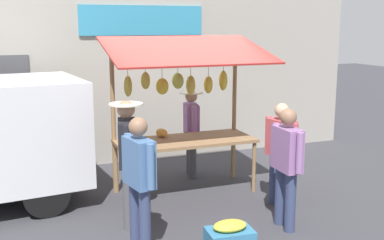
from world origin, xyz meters
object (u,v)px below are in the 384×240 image
(shopper_with_ponytail, at_px, (127,152))
(produce_crate_near, at_px, (230,236))
(shopper_with_shopping_bag, at_px, (139,175))
(shopper_in_striped_shirt, at_px, (287,160))
(vendor_with_sunhat, at_px, (191,127))
(market_stall, at_px, (183,97))
(shopper_in_grey_tee, at_px, (281,148))

(shopper_with_ponytail, bearing_deg, produce_crate_near, -127.07)
(shopper_with_ponytail, distance_m, produce_crate_near, 1.73)
(shopper_with_shopping_bag, relative_size, shopper_in_striped_shirt, 1.01)
(shopper_in_striped_shirt, height_order, produce_crate_near, shopper_in_striped_shirt)
(vendor_with_sunhat, bearing_deg, produce_crate_near, -0.28)
(produce_crate_near, bearing_deg, vendor_with_sunhat, -102.14)
(vendor_with_sunhat, distance_m, produce_crate_near, 3.02)
(market_stall, height_order, shopper_with_ponytail, market_stall)
(vendor_with_sunhat, bearing_deg, market_stall, -19.03)
(shopper_with_shopping_bag, height_order, produce_crate_near, shopper_with_shopping_bag)
(market_stall, bearing_deg, vendor_with_sunhat, -120.89)
(vendor_with_sunhat, relative_size, shopper_with_shopping_bag, 0.95)
(shopper_with_shopping_bag, relative_size, shopper_with_ponytail, 0.95)
(vendor_with_sunhat, bearing_deg, shopper_in_striped_shirt, 19.63)
(shopper_in_striped_shirt, xyz_separation_m, shopper_in_grey_tee, (-0.34, -0.71, -0.04))
(market_stall, relative_size, shopper_in_grey_tee, 1.60)
(shopper_with_shopping_bag, bearing_deg, shopper_in_striped_shirt, -102.65)
(shopper_with_ponytail, xyz_separation_m, produce_crate_near, (-0.96, 1.16, -0.86))
(market_stall, height_order, shopper_in_striped_shirt, market_stall)
(market_stall, distance_m, shopper_in_striped_shirt, 2.10)
(vendor_with_sunhat, height_order, shopper_in_grey_tee, shopper_in_grey_tee)
(shopper_in_grey_tee, bearing_deg, market_stall, 34.95)
(market_stall, relative_size, shopper_with_shopping_bag, 1.53)
(market_stall, relative_size, vendor_with_sunhat, 1.61)
(shopper_in_striped_shirt, height_order, shopper_in_grey_tee, shopper_in_striped_shirt)
(shopper_in_grey_tee, relative_size, produce_crate_near, 2.66)
(shopper_with_ponytail, distance_m, shopper_in_grey_tee, 2.27)
(shopper_with_shopping_bag, height_order, shopper_in_grey_tee, shopper_with_shopping_bag)
(vendor_with_sunhat, distance_m, shopper_in_striped_shirt, 2.57)
(market_stall, distance_m, vendor_with_sunhat, 1.03)
(shopper_in_grey_tee, bearing_deg, shopper_with_shopping_bag, 96.06)
(market_stall, xyz_separation_m, shopper_with_ponytail, (1.16, 1.01, -0.53))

